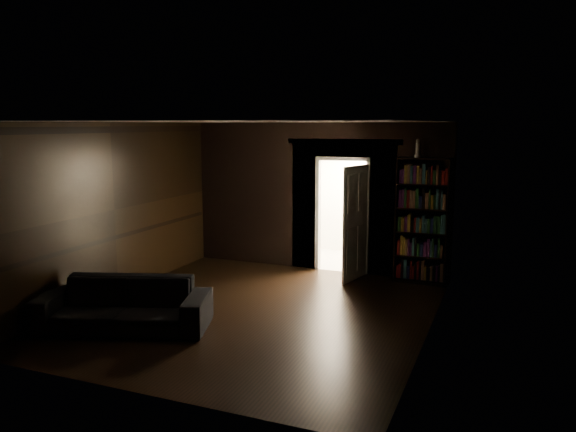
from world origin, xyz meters
name	(u,v)px	position (x,y,z in m)	size (l,w,h in m)	color
ground	(256,312)	(0.00, 0.00, 0.00)	(5.50, 5.50, 0.00)	black
room_walls	(282,192)	(-0.01, 1.07, 1.68)	(5.02, 5.61, 2.84)	black
kitchen_alcove	(358,201)	(0.50, 3.87, 1.21)	(2.20, 1.80, 2.60)	#B8B2A1
sofa	(123,297)	(-1.40, -1.25, 0.44)	(2.30, 0.99, 0.88)	black
bookshelf	(422,221)	(2.00, 2.55, 1.10)	(0.90, 0.32, 2.20)	black
refrigerator	(380,219)	(0.92, 4.11, 0.82)	(0.74, 0.68, 1.65)	white
door	(355,223)	(0.88, 2.32, 1.02)	(0.85, 0.05, 2.05)	silver
figurine	(418,148)	(1.88, 2.54, 2.36)	(0.10, 0.10, 0.31)	silver
bottles	(382,173)	(0.93, 4.11, 1.78)	(0.63, 0.08, 0.26)	black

